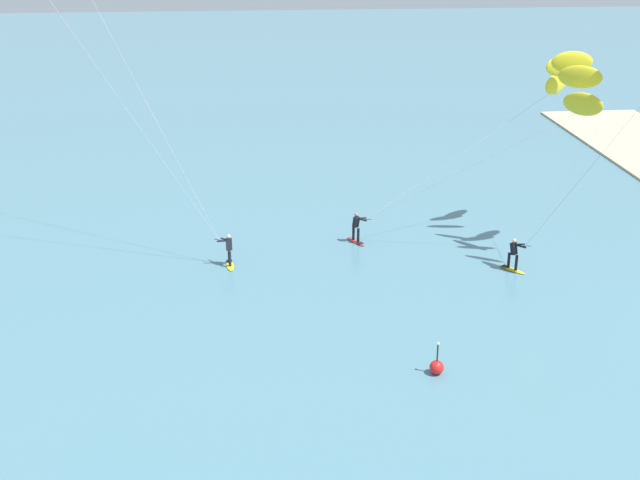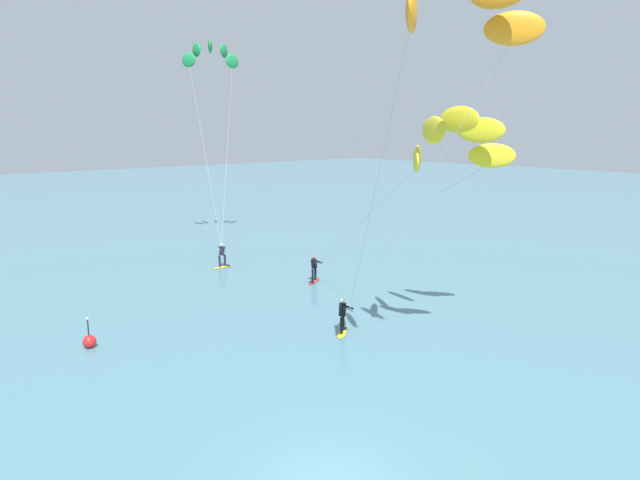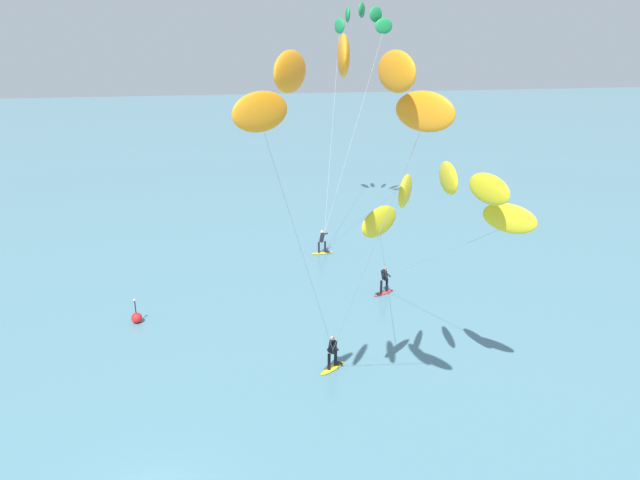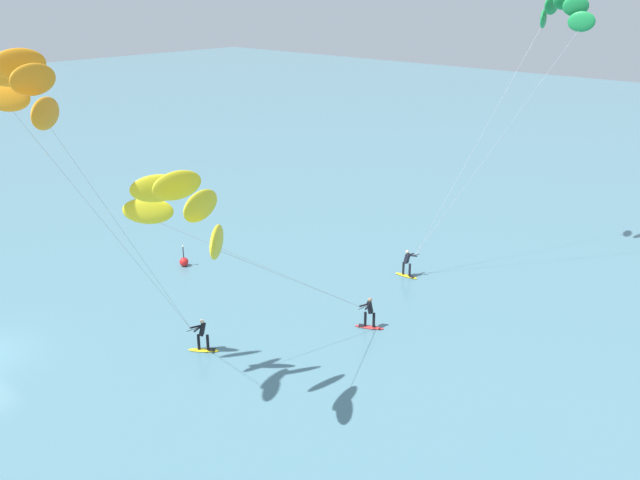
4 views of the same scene
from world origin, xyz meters
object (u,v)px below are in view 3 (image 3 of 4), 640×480
Objects in this scene: kitesurfer_far_out at (443,204)px; marker_buoy at (137,318)px; kitesurfer_nearshore at (342,102)px; kitesurfer_mid_water at (360,29)px.

kitesurfer_far_out is 8.84× the size of marker_buoy.
kitesurfer_far_out is at bearing 36.56° from kitesurfer_nearshore.
kitesurfer_far_out is at bearing -95.66° from kitesurfer_mid_water.
marker_buoy is at bearing 145.38° from kitesurfer_far_out.
kitesurfer_far_out is (4.46, 3.31, -4.15)m from kitesurfer_nearshore.
kitesurfer_mid_water reaches higher than marker_buoy.
kitesurfer_nearshore is at bearing -103.91° from kitesurfer_mid_water.
kitesurfer_nearshore is at bearing -55.52° from marker_buoy.
kitesurfer_mid_water is (6.90, 27.85, 1.74)m from kitesurfer_nearshore.
kitesurfer_far_out is 17.60m from marker_buoy.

